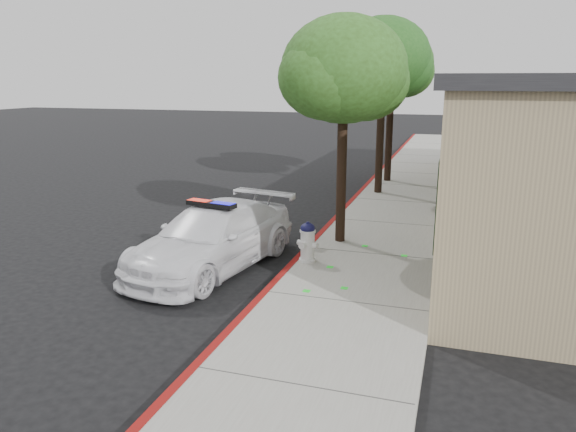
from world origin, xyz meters
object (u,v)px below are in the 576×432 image
at_px(clapboard_building, 572,148).
at_px(street_tree_near, 344,75).
at_px(street_tree_far, 393,67).
at_px(police_car, 212,237).
at_px(street_tree_mid, 384,61).
at_px(fire_hydrant, 307,242).

height_order(clapboard_building, street_tree_near, street_tree_near).
bearing_deg(street_tree_far, clapboard_building, -32.63).
height_order(police_car, street_tree_mid, street_tree_mid).
bearing_deg(police_car, street_tree_mid, 85.51).
bearing_deg(street_tree_far, fire_hydrant, -92.12).
height_order(clapboard_building, police_car, clapboard_building).
bearing_deg(street_tree_mid, street_tree_near, -89.99).
relative_size(fire_hydrant, street_tree_near, 0.17).
bearing_deg(police_car, street_tree_far, 88.44).
distance_m(police_car, street_tree_mid, 10.17).
bearing_deg(fire_hydrant, clapboard_building, 65.49).
xyz_separation_m(clapboard_building, street_tree_far, (-5.94, 3.81, 2.51)).
bearing_deg(street_tree_mid, police_car, -104.89).
xyz_separation_m(clapboard_building, fire_hydrant, (-6.34, -7.02, -1.51)).
relative_size(clapboard_building, street_tree_near, 3.78).
bearing_deg(police_car, clapboard_building, 52.92).
bearing_deg(police_car, street_tree_near, 56.49).
xyz_separation_m(fire_hydrant, street_tree_mid, (0.36, 8.34, 4.17)).
bearing_deg(street_tree_far, street_tree_near, -90.24).
bearing_deg(fire_hydrant, street_tree_near, 96.34).
height_order(clapboard_building, street_tree_far, street_tree_far).
bearing_deg(street_tree_mid, clapboard_building, -12.49).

